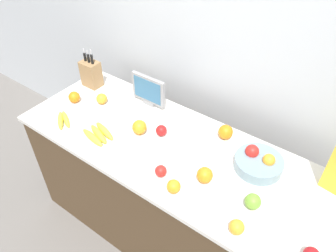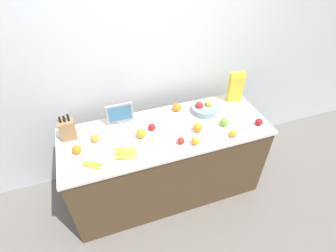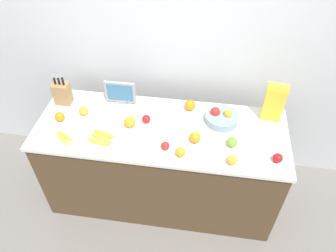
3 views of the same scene
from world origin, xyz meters
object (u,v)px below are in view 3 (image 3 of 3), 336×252
Objects in this scene: apple_rear at (165,146)px; orange_by_cereal at (84,111)px; apple_near_bananas at (232,142)px; fruit_bowl at (222,118)px; orange_mid_left at (195,137)px; orange_near_bowl at (190,105)px; small_monitor at (120,93)px; knife_block at (62,93)px; cereal_box at (274,101)px; banana_bunch_left at (64,137)px; banana_bunch_right at (101,138)px; orange_front_center at (180,152)px; apple_middle at (278,158)px; orange_front_right at (232,160)px; apple_front at (146,119)px; orange_back_center at (130,122)px; orange_mid_right at (60,117)px.

apple_rear is 0.77m from orange_by_cereal.
fruit_bowl is at bearing 108.35° from apple_near_bananas.
orange_near_bowl reaches higher than orange_mid_left.
small_monitor is 2.86× the size of orange_near_bowl.
knife_block is 3.74× the size of apple_near_bananas.
orange_mid_left is at bearing -141.45° from cereal_box.
orange_mid_left is at bearing 6.69° from banana_bunch_left.
knife_block is at bearing 139.26° from banana_bunch_right.
orange_front_center is (-0.09, -0.15, -0.01)m from orange_mid_left.
banana_bunch_left is 2.62× the size of apple_middle.
orange_near_bowl is at bearing 157.69° from fruit_bowl.
orange_front_center is at bearing -176.29° from apple_middle.
knife_block is 4.05× the size of orange_by_cereal.
knife_block is 4.17× the size of orange_front_right.
fruit_bowl reaches higher than apple_rear.
small_monitor is at bearing 138.14° from orange_front_center.
apple_near_bananas reaches higher than apple_middle.
orange_mid_left reaches higher than apple_middle.
orange_mid_left is (0.70, 0.08, 0.02)m from banana_bunch_right.
cereal_box is 4.17× the size of apple_near_bananas.
orange_by_cereal is at bearing 131.04° from banana_bunch_right.
banana_bunch_left is 2.07× the size of orange_near_bowl.
knife_block is 1.44m from apple_near_bananas.
orange_front_center reaches higher than banana_bunch_right.
orange_mid_left is at bearing -21.23° from apple_front.
orange_mid_left is at bearing -28.26° from small_monitor.
knife_block is at bearing 165.47° from orange_mid_left.
orange_front_center is (-0.28, -0.41, -0.00)m from fruit_bowl.
orange_front_right is (1.41, -0.47, -0.06)m from knife_block.
orange_front_center is at bearing -21.46° from orange_by_cereal.
fruit_bowl is 0.72m from orange_back_center.
fruit_bowl is 3.75× the size of apple_middle.
apple_near_bananas is 0.93× the size of orange_mid_left.
cereal_box is at bearing 30.63° from orange_mid_left.
orange_by_cereal is (-0.22, 0.26, 0.02)m from banana_bunch_right.
apple_middle is 1.13m from orange_back_center.
orange_mid_left reaches higher than orange_by_cereal.
orange_front_center is (0.83, -0.33, -0.00)m from orange_by_cereal.
orange_near_bowl reaches higher than banana_bunch_right.
orange_mid_left is (-0.19, -0.25, 0.00)m from fruit_bowl.
fruit_bowl reaches higher than banana_bunch_right.
banana_bunch_left is 2.06× the size of orange_back_center.
apple_middle is (0.02, -0.45, -0.15)m from cereal_box.
apple_near_bananas is 0.80m from orange_back_center.
banana_bunch_right reaches higher than banana_bunch_left.
apple_near_bananas is 1.08× the size of orange_by_cereal.
orange_mid_right is at bearing 176.01° from orange_mid_left.
orange_by_cereal is 0.89m from orange_front_center.
small_monitor reaches higher than apple_near_bananas.
orange_front_right is 0.99× the size of orange_front_center.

